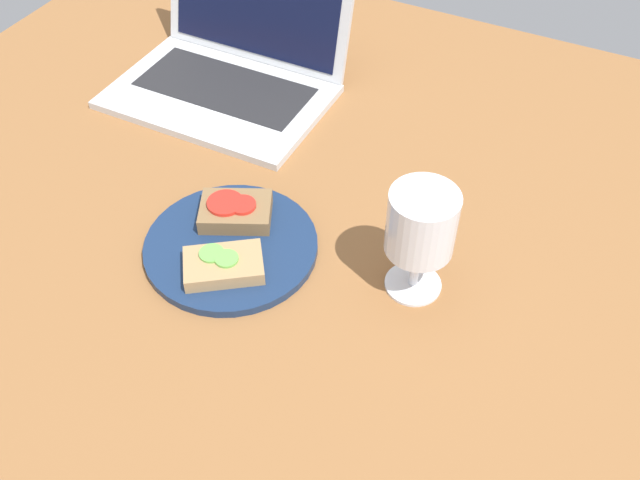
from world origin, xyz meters
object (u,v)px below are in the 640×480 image
object	(u,v)px
sandwich_with_tomato	(235,211)
sandwich_with_cucumber	(223,265)
laptop	(232,64)
plate	(231,246)
wine_glass	(421,228)

from	to	relation	value
sandwich_with_tomato	sandwich_with_cucumber	world-z (taller)	sandwich_with_tomato
sandwich_with_tomato	laptop	bearing A→B (deg)	122.07
sandwich_with_tomato	sandwich_with_cucumber	bearing A→B (deg)	-67.64
sandwich_with_tomato	plate	bearing A→B (deg)	-67.13
sandwich_with_tomato	sandwich_with_cucumber	xyz separation A→B (cm)	(3.64, -8.86, -0.26)
sandwich_with_tomato	laptop	size ratio (longest dim) A/B	0.33
sandwich_with_tomato	wine_glass	xyz separation A→B (cm)	(25.55, 0.61, 7.72)
plate	laptop	distance (cm)	38.40
wine_glass	laptop	bearing A→B (deg)	147.35
sandwich_with_tomato	wine_glass	world-z (taller)	wine_glass
sandwich_with_cucumber	plate	bearing A→B (deg)	111.84
plate	sandwich_with_tomato	bearing A→B (deg)	112.87
sandwich_with_cucumber	wine_glass	world-z (taller)	wine_glass
sandwich_with_cucumber	sandwich_with_tomato	bearing A→B (deg)	112.36
sandwich_with_cucumber	laptop	bearing A→B (deg)	119.91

